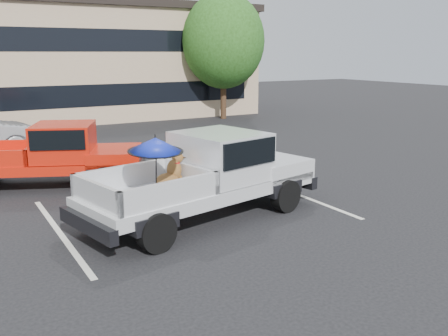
{
  "coord_description": "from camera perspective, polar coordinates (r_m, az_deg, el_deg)",
  "views": [
    {
      "loc": [
        -4.94,
        -8.02,
        3.61
      ],
      "look_at": [
        0.06,
        0.57,
        1.3
      ],
      "focal_mm": 40.0,
      "sensor_mm": 36.0,
      "label": 1
    }
  ],
  "objects": [
    {
      "name": "ground",
      "position": [
        10.09,
        1.35,
        -7.89
      ],
      "size": [
        90.0,
        90.0,
        0.0
      ],
      "primitive_type": "plane",
      "color": "black",
      "rests_on": "ground"
    },
    {
      "name": "motel_building",
      "position": [
        29.83,
        -17.11,
        11.74
      ],
      "size": [
        20.4,
        8.4,
        6.3
      ],
      "color": "tan",
      "rests_on": "ground"
    },
    {
      "name": "stripe_right",
      "position": [
        13.28,
        7.9,
        -2.8
      ],
      "size": [
        0.12,
        5.0,
        0.01
      ],
      "primitive_type": "cube",
      "color": "silver",
      "rests_on": "ground"
    },
    {
      "name": "tree_right",
      "position": [
        27.78,
        -0.07,
        14.31
      ],
      "size": [
        4.46,
        4.46,
        6.78
      ],
      "color": "#332114",
      "rests_on": "ground"
    },
    {
      "name": "silver_pickup",
      "position": [
        11.09,
        -1.32,
        -0.26
      ],
      "size": [
        5.97,
        3.09,
        2.06
      ],
      "rotation": [
        0.0,
        0.0,
        0.21
      ],
      "color": "black",
      "rests_on": "ground"
    },
    {
      "name": "red_pickup",
      "position": [
        14.32,
        -18.33,
        1.7
      ],
      "size": [
        5.55,
        3.74,
        1.73
      ],
      "rotation": [
        0.0,
        0.0,
        -0.41
      ],
      "color": "black",
      "rests_on": "ground"
    },
    {
      "name": "stripe_left",
      "position": [
        10.82,
        -18.25,
        -7.07
      ],
      "size": [
        0.12,
        5.0,
        0.01
      ],
      "primitive_type": "cube",
      "color": "silver",
      "rests_on": "ground"
    },
    {
      "name": "tree_back",
      "position": [
        33.85,
        -11.69,
        14.18
      ],
      "size": [
        4.68,
        4.68,
        7.11
      ],
      "color": "#332114",
      "rests_on": "ground"
    }
  ]
}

